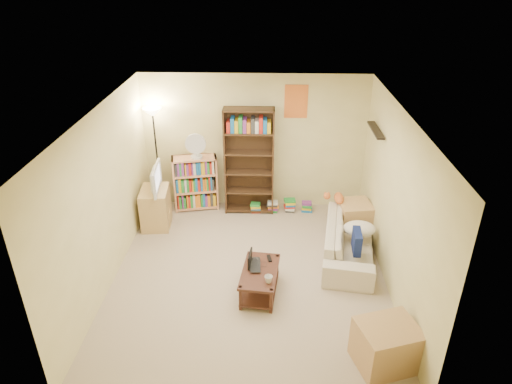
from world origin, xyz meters
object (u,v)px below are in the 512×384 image
sofa (349,240)px  end_cabinet (386,345)px  tv_stand (156,208)px  side_table (354,219)px  coffee_table (260,279)px  tall_bookshelf (249,159)px  mug (269,279)px  floor_lamp (154,130)px  tabby_cat (337,198)px  television (152,179)px  short_bookshelf (196,183)px  desk_fan (196,146)px  laptop (259,265)px

sofa → end_cabinet: bearing=-168.4°
tv_stand → side_table: (3.42, -0.19, -0.05)m
coffee_table → tall_bookshelf: (-0.25, 2.37, 0.80)m
coffee_table → mug: (0.12, -0.25, 0.19)m
side_table → floor_lamp: bearing=166.5°
tabby_cat → side_table: (0.30, -0.13, -0.33)m
end_cabinet → television: bearing=138.1°
tabby_cat → tv_stand: (-3.12, 0.06, -0.28)m
sofa → side_table: bearing=-6.2°
tabby_cat → short_bookshelf: size_ratio=0.43×
desk_fan → side_table: desk_fan is taller
laptop → floor_lamp: bearing=36.1°
end_cabinet → desk_fan: bearing=126.6°
mug → television: 2.89m
laptop → tv_stand: tv_stand is taller
coffee_table → tv_stand: tv_stand is taller
tabby_cat → mug: (-1.13, -1.99, -0.19)m
television → short_bookshelf: (0.61, 0.65, -0.39)m
end_cabinet → tall_bookshelf: bearing=115.9°
laptop → side_table: bearing=-49.3°
television → mug: bearing=-140.9°
tall_bookshelf → short_bookshelf: bearing=175.7°
tall_bookshelf → end_cabinet: bearing=-64.0°
tabby_cat → short_bookshelf: short_bookshelf is taller
television → coffee_table: bearing=-139.0°
end_cabinet → tabby_cat: bearing=94.4°
television → desk_fan: bearing=-53.3°
tabby_cat → short_bookshelf: 2.61m
laptop → short_bookshelf: bearing=24.9°
mug → short_bookshelf: short_bookshelf is taller
short_bookshelf → side_table: bearing=-28.5°
television → desk_fan: 0.97m
laptop → tall_bookshelf: size_ratio=0.19×
laptop → desk_fan: 2.72m
side_table → end_cabinet: bearing=-91.4°
mug → floor_lamp: floor_lamp is taller
floor_lamp → side_table: 3.79m
short_bookshelf → side_table: (2.81, -0.84, -0.22)m
floor_lamp → end_cabinet: 5.15m
sofa → television: (-3.25, 0.82, 0.63)m
coffee_table → end_cabinet: 1.91m
tall_bookshelf → side_table: tall_bookshelf is taller
coffee_table → side_table: bearing=52.4°
tall_bookshelf → short_bookshelf: 1.13m
sofa → desk_fan: bearing=70.2°
floor_lamp → side_table: size_ratio=3.26×
tabby_cat → television: bearing=178.9°
coffee_table → tv_stand: bearing=142.6°
tv_stand → tabby_cat: bearing=-6.2°
coffee_table → short_bookshelf: size_ratio=0.89×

